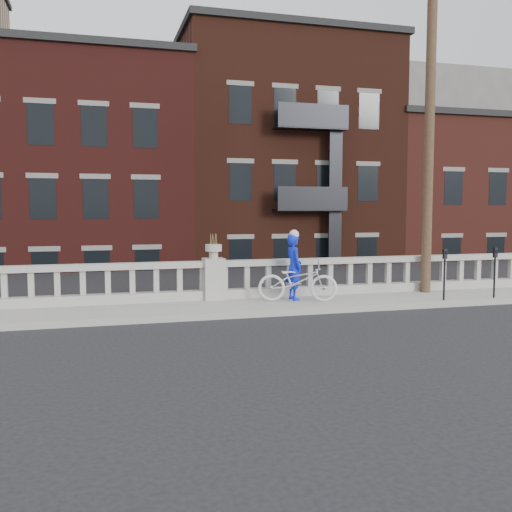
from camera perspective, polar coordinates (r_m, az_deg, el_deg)
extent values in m
plane|color=black|center=(11.60, -0.35, -8.06)|extent=(120.00, 120.00, 0.00)
cube|color=gray|center=(14.44, -3.49, -5.20)|extent=(32.00, 2.20, 0.15)
cube|color=gray|center=(15.33, -4.24, -3.86)|extent=(28.00, 0.34, 0.25)
cube|color=gray|center=(15.23, -4.26, -0.79)|extent=(28.00, 0.34, 0.16)
cube|color=gray|center=(15.27, -4.25, -2.29)|extent=(0.55, 0.55, 1.10)
cylinder|color=gray|center=(15.21, -4.27, 0.15)|extent=(0.24, 0.24, 0.20)
cylinder|color=gray|center=(15.19, -4.27, 0.82)|extent=(0.44, 0.44, 0.18)
cube|color=#605E59|center=(16.29, -4.43, -13.11)|extent=(36.00, 0.50, 5.15)
cube|color=black|center=(37.80, -10.83, -7.22)|extent=(80.00, 44.00, 0.50)
cube|color=#595651|center=(20.17, -12.46, -11.37)|extent=(16.00, 7.00, 4.00)
cube|color=#595651|center=(50.49, 14.14, 6.29)|extent=(14.00, 14.00, 18.00)
cube|color=#431613|center=(30.88, -17.53, 3.52)|extent=(10.00, 14.00, 14.00)
cube|color=black|center=(31.57, -17.88, 16.60)|extent=(10.30, 14.30, 0.30)
cube|color=#38170F|center=(32.14, 0.62, 5.12)|extent=(10.00, 14.00, 15.50)
cube|color=black|center=(33.13, 0.63, 18.91)|extent=(10.30, 14.30, 0.30)
cube|color=#542219|center=(36.26, 15.98, 2.13)|extent=(10.00, 14.00, 12.00)
cube|color=black|center=(36.51, 16.21, 11.82)|extent=(10.30, 14.30, 0.30)
cylinder|color=#422D1E|center=(17.36, 16.97, 13.11)|extent=(0.28, 0.28, 10.00)
cylinder|color=black|center=(15.87, 18.31, -2.25)|extent=(0.05, 0.05, 1.10)
cube|color=black|center=(15.80, 18.37, 0.20)|extent=(0.10, 0.08, 0.26)
cube|color=black|center=(15.76, 18.47, 0.33)|extent=(0.06, 0.01, 0.08)
cylinder|color=black|center=(16.79, 22.74, -2.00)|extent=(0.05, 0.05, 1.10)
cube|color=black|center=(16.73, 22.82, 0.31)|extent=(0.10, 0.08, 0.26)
cube|color=black|center=(16.69, 22.92, 0.43)|extent=(0.06, 0.01, 0.08)
imported|color=silver|center=(14.94, 4.19, -2.47)|extent=(2.19, 1.36, 1.08)
imported|color=#0E21D3|center=(15.15, 3.80, -1.09)|extent=(0.47, 0.67, 1.76)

